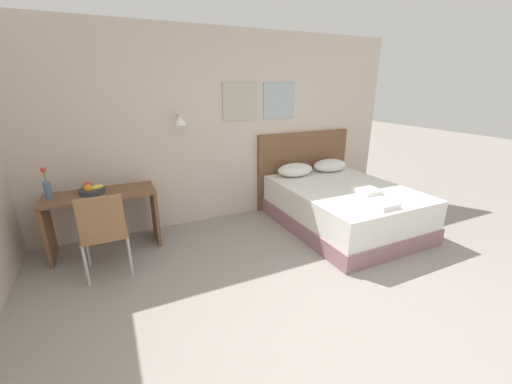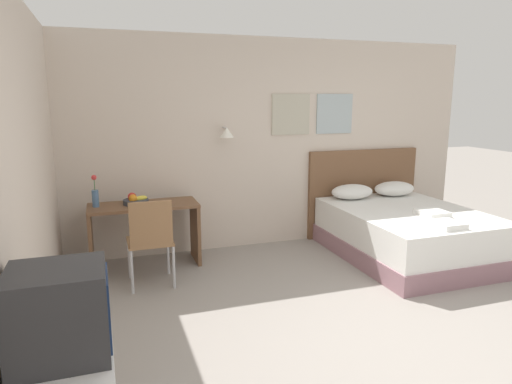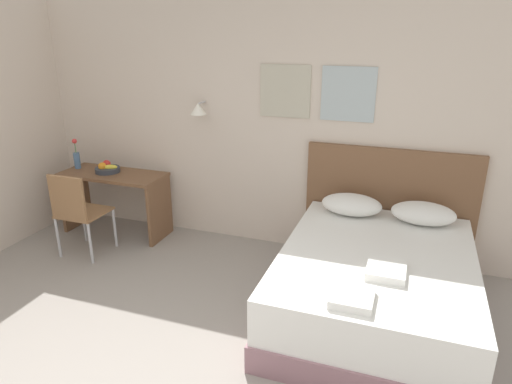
% 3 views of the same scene
% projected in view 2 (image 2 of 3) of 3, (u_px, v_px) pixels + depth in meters
% --- Properties ---
extents(ground_plane, '(24.00, 24.00, 0.00)m').
position_uv_depth(ground_plane, '(394.00, 356.00, 3.43)').
color(ground_plane, gray).
extents(wall_back, '(5.80, 0.31, 2.65)m').
position_uv_depth(wall_back, '(265.00, 144.00, 5.87)').
color(wall_back, beige).
rests_on(wall_back, ground_plane).
extents(bed, '(1.55, 2.01, 0.59)m').
position_uv_depth(bed, '(407.00, 234.00, 5.53)').
color(bed, gray).
rests_on(bed, ground_plane).
extents(headboard, '(1.67, 0.06, 1.21)m').
position_uv_depth(headboard, '(363.00, 192.00, 6.42)').
color(headboard, brown).
rests_on(headboard, ground_plane).
extents(pillow_left, '(0.58, 0.38, 0.19)m').
position_uv_depth(pillow_left, '(352.00, 192.00, 6.05)').
color(pillow_left, white).
rests_on(pillow_left, bed).
extents(pillow_right, '(0.58, 0.38, 0.19)m').
position_uv_depth(pillow_right, '(394.00, 189.00, 6.26)').
color(pillow_right, white).
rests_on(pillow_right, bed).
extents(folded_towel_near_foot, '(0.28, 0.33, 0.06)m').
position_uv_depth(folded_towel_near_foot, '(432.00, 213.00, 5.21)').
color(folded_towel_near_foot, white).
rests_on(folded_towel_near_foot, bed).
extents(folded_towel_mid_bed, '(0.28, 0.31, 0.06)m').
position_uv_depth(folded_towel_mid_bed, '(447.00, 224.00, 4.73)').
color(folded_towel_mid_bed, white).
rests_on(folded_towel_mid_bed, bed).
extents(desk, '(1.21, 0.51, 0.73)m').
position_uv_depth(desk, '(144.00, 223.00, 5.19)').
color(desk, brown).
rests_on(desk, ground_plane).
extents(desk_chair, '(0.45, 0.45, 0.93)m').
position_uv_depth(desk_chair, '(151.00, 236.00, 4.58)').
color(desk_chair, '#8E6642').
rests_on(desk_chair, ground_plane).
extents(fruit_bowl, '(0.28, 0.28, 0.13)m').
position_uv_depth(fruit_bowl, '(136.00, 200.00, 5.12)').
color(fruit_bowl, '#333842').
rests_on(fruit_bowl, desk).
extents(flower_vase, '(0.07, 0.07, 0.36)m').
position_uv_depth(flower_vase, '(95.00, 195.00, 4.98)').
color(flower_vase, '#4C7099').
rests_on(flower_vase, desk).
extents(television, '(0.47, 0.41, 0.46)m').
position_uv_depth(television, '(59.00, 313.00, 2.21)').
color(television, '#2D2D30').
rests_on(television, tv_stand).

